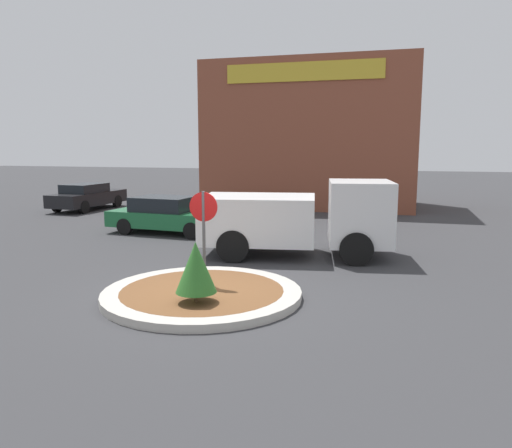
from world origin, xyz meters
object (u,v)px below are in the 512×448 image
parked_sedan_black (87,196)px  parked_sedan_green (168,215)px  stop_sign (204,223)px  utility_truck (299,217)px

parked_sedan_black → parked_sedan_green: parked_sedan_green is taller
stop_sign → utility_truck: 4.35m
utility_truck → parked_sedan_black: utility_truck is taller
utility_truck → parked_sedan_black: (-12.57, 7.82, -0.47)m
stop_sign → parked_sedan_green: stop_sign is taller
parked_sedan_black → stop_sign: bearing=-133.6°
parked_sedan_black → parked_sedan_green: (7.08, -5.27, -0.01)m
utility_truck → parked_sedan_black: size_ratio=1.28×
stop_sign → utility_truck: stop_sign is taller
utility_truck → parked_sedan_green: bearing=145.7°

